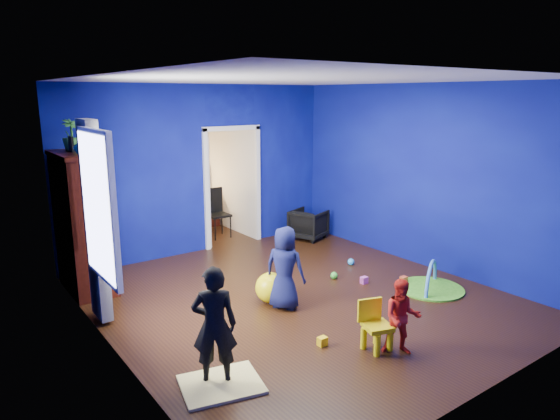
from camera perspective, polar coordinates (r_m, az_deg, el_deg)
floor at (r=6.92m, az=2.17°, el=-10.06°), size 5.00×5.50×0.01m
ceiling at (r=6.37m, az=2.40°, el=14.70°), size 5.00×5.50×0.01m
wall_back at (r=8.79m, az=-8.92°, el=4.59°), size 5.00×0.02×2.90m
wall_front at (r=4.72m, az=23.48°, el=-3.59°), size 5.00×0.02×2.90m
wall_left at (r=5.35m, az=-19.24°, el=-1.35°), size 0.02×5.50×2.90m
wall_right at (r=8.26m, az=16.07°, el=3.71°), size 0.02×5.50×2.90m
alcove at (r=9.86m, az=-8.12°, el=4.35°), size 1.00×1.75×2.50m
armchair at (r=9.62m, az=3.28°, el=-1.63°), size 0.80×0.79×0.57m
child_black at (r=4.87m, az=-7.51°, el=-12.93°), size 0.51×0.46×1.18m
child_navy at (r=6.44m, az=0.55°, el=-6.64°), size 0.57×0.63×1.09m
toddler_red at (r=5.56m, az=13.76°, el=-11.81°), size 0.51×0.50×0.83m
vase at (r=6.99m, az=-21.68°, el=6.83°), size 0.26×0.26×0.22m
potted_plant at (r=7.49m, az=-22.78°, el=7.92°), size 0.32×0.32×0.43m
tv_armoire at (r=7.46m, az=-21.58°, el=-1.34°), size 0.58×1.14×1.96m
crt_tv at (r=7.46m, az=-21.31°, el=-1.00°), size 0.46×0.70×0.54m
yellow_blanket at (r=5.07m, az=-6.74°, el=-19.18°), size 0.87×0.76×0.03m
hopper_ball at (r=6.73m, az=-1.08°, el=-8.87°), size 0.41×0.41×0.41m
kid_chair at (r=5.64m, az=11.07°, el=-13.11°), size 0.35×0.35×0.50m
play_mat at (r=7.53m, az=16.82°, el=-8.59°), size 0.93×0.93×0.02m
toy_arch at (r=7.52m, az=16.82°, el=-8.53°), size 0.76×0.44×0.83m
window_left at (r=5.66m, az=-20.22°, el=0.37°), size 0.03×0.95×1.55m
curtain at (r=6.28m, az=-20.40°, el=-1.28°), size 0.14×0.42×2.40m
doorway at (r=9.14m, az=-5.49°, el=2.47°), size 1.16×0.10×2.10m
study_desk at (r=10.58m, az=-9.59°, el=0.05°), size 0.88×0.44×0.75m
desk_monitor at (r=10.57m, az=-9.99°, el=3.21°), size 0.40×0.05×0.32m
desk_lamp at (r=10.40m, az=-11.23°, el=2.89°), size 0.14×0.14×0.14m
folding_chair at (r=9.73m, az=-7.07°, el=-0.48°), size 0.40×0.40×0.92m
book_shelf at (r=10.44m, az=-10.20°, el=9.00°), size 0.88×0.24×0.04m
toy_0 at (r=7.65m, az=13.95°, el=-7.75°), size 0.10×0.08×0.10m
toy_1 at (r=8.27m, az=8.11°, el=-5.85°), size 0.11×0.11×0.11m
toy_2 at (r=5.73m, az=4.86°, el=-14.72°), size 0.10×0.08×0.10m
toy_3 at (r=7.64m, az=6.20°, el=-7.43°), size 0.11×0.11×0.11m
toy_4 at (r=7.52m, az=9.58°, el=-7.91°), size 0.10×0.08×0.10m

